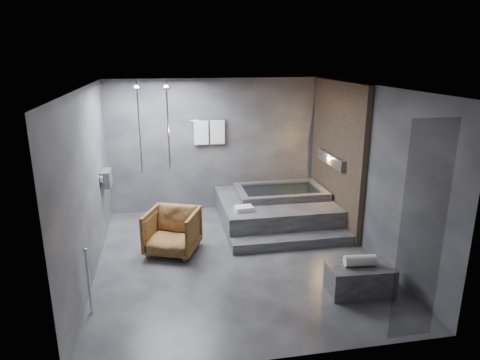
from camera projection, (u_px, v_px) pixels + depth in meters
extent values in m
plane|color=#2A2A2D|center=(237.00, 258.00, 7.13)|extent=(5.00, 5.00, 0.00)
cube|color=#474749|center=(236.00, 87.00, 6.34)|extent=(4.50, 5.00, 0.04)
cube|color=#343438|center=(216.00, 145.00, 9.09)|extent=(4.50, 0.04, 2.80)
cube|color=#343438|center=(279.00, 244.00, 4.38)|extent=(4.50, 0.04, 2.80)
cube|color=#343438|center=(88.00, 185.00, 6.34)|extent=(0.04, 5.00, 2.80)
cube|color=#343438|center=(369.00, 171.00, 7.13)|extent=(0.04, 5.00, 2.80)
cube|color=#8B6D51|center=(336.00, 154.00, 8.30)|extent=(0.10, 2.40, 2.78)
cube|color=#FF9938|center=(332.00, 159.00, 8.31)|extent=(0.14, 1.20, 0.20)
cube|color=slate|center=(106.00, 178.00, 7.76)|extent=(0.16, 0.42, 0.30)
imported|color=beige|center=(107.00, 182.00, 7.68)|extent=(0.08, 0.08, 0.21)
imported|color=beige|center=(108.00, 181.00, 7.88)|extent=(0.07, 0.07, 0.15)
cylinder|color=silver|center=(168.00, 127.00, 8.35)|extent=(0.04, 0.04, 1.80)
cylinder|color=silver|center=(139.00, 128.00, 8.26)|extent=(0.04, 0.04, 1.80)
cylinder|color=silver|center=(209.00, 120.00, 8.85)|extent=(0.75, 0.02, 0.02)
cube|color=white|center=(201.00, 133.00, 8.88)|extent=(0.30, 0.06, 0.50)
cube|color=white|center=(217.00, 132.00, 8.94)|extent=(0.30, 0.06, 0.50)
cylinder|color=silver|center=(89.00, 282.00, 5.50)|extent=(0.04, 0.04, 0.90)
cube|color=black|center=(422.00, 235.00, 4.73)|extent=(0.55, 0.01, 2.60)
cube|color=#2F2F31|center=(275.00, 210.00, 8.61)|extent=(2.20, 2.00, 0.50)
cube|color=#2F2F31|center=(293.00, 242.00, 7.55)|extent=(2.20, 0.36, 0.18)
cube|color=#303032|center=(360.00, 279.00, 6.07)|extent=(0.93, 0.54, 0.41)
imported|color=#432810|center=(172.00, 231.00, 7.24)|extent=(1.07, 1.08, 0.77)
cylinder|color=white|center=(360.00, 260.00, 6.00)|extent=(0.46, 0.20, 0.16)
cube|color=silver|center=(244.00, 209.00, 7.85)|extent=(0.34, 0.27, 0.09)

